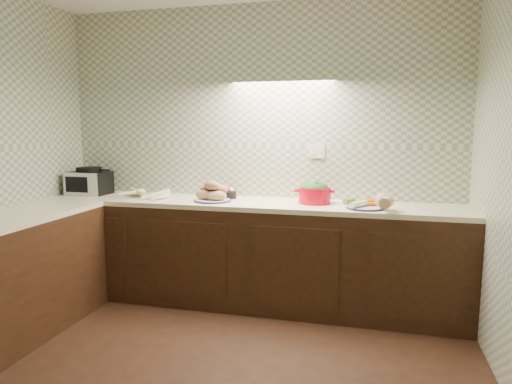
% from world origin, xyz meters
% --- Properties ---
extents(room, '(3.60, 3.60, 2.60)m').
position_xyz_m(room, '(0.00, 0.00, 1.63)').
color(room, black).
rests_on(room, ground).
extents(counter, '(3.60, 3.60, 0.90)m').
position_xyz_m(counter, '(-0.68, 0.68, 0.45)').
color(counter, black).
rests_on(counter, ground).
extents(toaster_oven, '(0.36, 0.28, 0.25)m').
position_xyz_m(toaster_oven, '(-1.56, 1.54, 1.02)').
color(toaster_oven, black).
rests_on(toaster_oven, counter).
extents(parsnip_pile, '(0.40, 0.37, 0.08)m').
position_xyz_m(parsnip_pile, '(-0.91, 1.50, 0.93)').
color(parsnip_pile, '#F7EFC4').
rests_on(parsnip_pile, counter).
extents(sweet_potato_plate, '(0.32, 0.31, 0.18)m').
position_xyz_m(sweet_potato_plate, '(-0.29, 1.44, 0.97)').
color(sweet_potato_plate, '#151840').
rests_on(sweet_potato_plate, counter).
extents(onion_bowl, '(0.17, 0.17, 0.13)m').
position_xyz_m(onion_bowl, '(-0.23, 1.62, 0.95)').
color(onion_bowl, black).
rests_on(onion_bowl, counter).
extents(dutch_oven, '(0.33, 0.29, 0.19)m').
position_xyz_m(dutch_oven, '(0.56, 1.55, 0.99)').
color(dutch_oven, red).
rests_on(dutch_oven, counter).
extents(veg_plate, '(0.42, 0.33, 0.13)m').
position_xyz_m(veg_plate, '(1.04, 1.38, 0.95)').
color(veg_plate, '#151840').
rests_on(veg_plate, counter).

